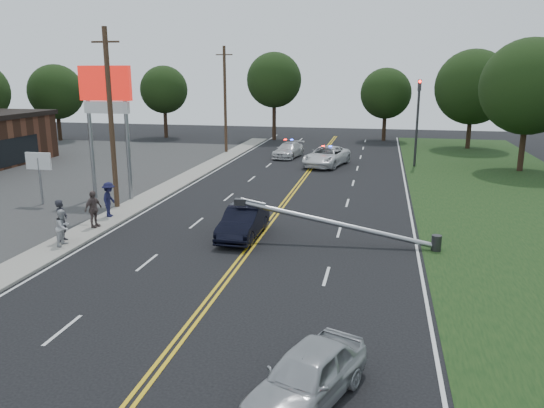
% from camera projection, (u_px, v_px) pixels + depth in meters
% --- Properties ---
extents(ground, '(120.00, 120.00, 0.00)m').
position_uv_depth(ground, '(200.00, 313.00, 17.29)').
color(ground, black).
rests_on(ground, ground).
extents(sidewalk, '(1.80, 70.00, 0.12)m').
position_uv_depth(sidewalk, '(113.00, 217.00, 28.43)').
color(sidewalk, gray).
rests_on(sidewalk, ground).
extents(centerline_yellow, '(0.36, 80.00, 0.00)m').
position_uv_depth(centerline_yellow, '(266.00, 227.00, 26.79)').
color(centerline_yellow, gold).
rests_on(centerline_yellow, ground).
extents(pylon_sign, '(3.20, 0.35, 8.00)m').
position_uv_depth(pylon_sign, '(106.00, 101.00, 31.21)').
color(pylon_sign, gray).
rests_on(pylon_sign, ground).
extents(small_sign, '(1.60, 0.14, 3.10)m').
position_uv_depth(small_sign, '(39.00, 166.00, 30.89)').
color(small_sign, gray).
rests_on(small_sign, ground).
extents(traffic_signal, '(0.28, 0.41, 7.05)m').
position_uv_depth(traffic_signal, '(418.00, 115.00, 43.14)').
color(traffic_signal, '#2D2D30').
rests_on(traffic_signal, ground).
extents(fallen_streetlight, '(9.36, 0.44, 1.91)m').
position_uv_depth(fallen_streetlight, '(347.00, 225.00, 23.84)').
color(fallen_streetlight, '#2D2D30').
rests_on(fallen_streetlight, ground).
extents(utility_pole_mid, '(1.60, 0.28, 10.00)m').
position_uv_depth(utility_pole_mid, '(111.00, 119.00, 29.27)').
color(utility_pole_mid, '#382619').
rests_on(utility_pole_mid, ground).
extents(utility_pole_far, '(1.60, 0.28, 10.00)m').
position_uv_depth(utility_pole_far, '(225.00, 100.00, 50.18)').
color(utility_pole_far, '#382619').
rests_on(utility_pole_far, ground).
extents(tree_4, '(6.09, 6.09, 8.51)m').
position_uv_depth(tree_4, '(56.00, 92.00, 59.53)').
color(tree_4, black).
rests_on(tree_4, ground).
extents(tree_5, '(5.53, 5.53, 8.40)m').
position_uv_depth(tree_5, '(164.00, 90.00, 62.23)').
color(tree_5, black).
rests_on(tree_5, ground).
extents(tree_6, '(6.19, 6.19, 9.85)m').
position_uv_depth(tree_6, '(274.00, 80.00, 59.80)').
color(tree_6, black).
rests_on(tree_6, ground).
extents(tree_7, '(5.66, 5.66, 8.13)m').
position_uv_depth(tree_7, '(386.00, 93.00, 59.51)').
color(tree_7, black).
rests_on(tree_7, ground).
extents(tree_8, '(7.46, 7.46, 9.90)m').
position_uv_depth(tree_8, '(473.00, 87.00, 52.99)').
color(tree_8, black).
rests_on(tree_8, ground).
extents(tree_9, '(7.34, 7.34, 10.22)m').
position_uv_depth(tree_9, '(529.00, 87.00, 40.52)').
color(tree_9, black).
rests_on(tree_9, ground).
extents(crashed_sedan, '(1.62, 4.48, 1.47)m').
position_uv_depth(crashed_sedan, '(243.00, 222.00, 25.04)').
color(crashed_sedan, black).
rests_on(crashed_sedan, ground).
extents(waiting_sedan, '(3.01, 4.31, 1.36)m').
position_uv_depth(waiting_sedan, '(307.00, 376.00, 12.46)').
color(waiting_sedan, '#A5A8AD').
rests_on(waiting_sedan, ground).
extents(emergency_a, '(3.95, 6.23, 1.60)m').
position_uv_depth(emergency_a, '(326.00, 156.00, 44.21)').
color(emergency_a, silver).
rests_on(emergency_a, ground).
extents(emergency_b, '(2.62, 4.90, 1.35)m').
position_uv_depth(emergency_b, '(288.00, 150.00, 48.57)').
color(emergency_b, silver).
rests_on(emergency_b, ground).
extents(bystander_a, '(0.57, 0.77, 1.94)m').
position_uv_depth(bystander_a, '(62.00, 220.00, 24.02)').
color(bystander_a, '#212128').
rests_on(bystander_a, sidewalk).
extents(bystander_b, '(0.64, 0.82, 1.64)m').
position_uv_depth(bystander_b, '(63.00, 227.00, 23.48)').
color(bystander_b, '#B7B7BC').
rests_on(bystander_b, sidewalk).
extents(bystander_c, '(0.89, 1.31, 1.87)m').
position_uv_depth(bystander_c, '(109.00, 199.00, 28.14)').
color(bystander_c, '#161638').
rests_on(bystander_c, sidewalk).
extents(bystander_d, '(0.71, 1.16, 1.85)m').
position_uv_depth(bystander_d, '(93.00, 209.00, 26.21)').
color(bystander_d, brown).
rests_on(bystander_d, sidewalk).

